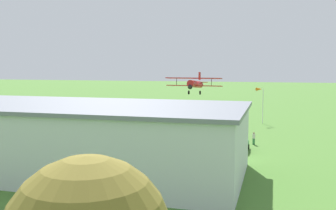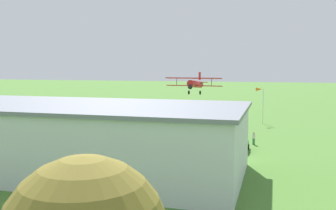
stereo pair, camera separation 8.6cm
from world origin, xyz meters
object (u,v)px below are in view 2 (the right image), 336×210
Objects in this scene: car_silver at (36,133)px; windsock at (260,92)px; person_by_parked_cars at (185,137)px; car_green at (240,145)px; biplane at (195,84)px; person_at_fence_line at (194,135)px; person_walking_on_apron at (8,135)px; person_beside_truck at (59,132)px; hangar at (76,138)px; person_crossing_taxiway at (254,138)px.

windsock reaches higher than car_silver.
person_by_parked_cars is 23.73m from windsock.
car_green is 2.62× the size of person_by_parked_cars.
person_at_fence_line is (-1.89, 9.68, -6.75)m from biplane.
person_beside_truck is (-5.81, -3.66, 0.05)m from person_walking_on_apron.
car_silver is at bearing 6.62° from person_by_parked_cars.
hangar is 18.97m from person_beside_truck.
windsock is at bearing -141.48° from person_walking_on_apron.
windsock is at bearing -134.01° from biplane.
person_beside_truck is at bearing 35.55° from biplane.
person_at_fence_line is at bearing 67.98° from windsock.
windsock is at bearing -112.73° from person_by_parked_cars.
car_green is at bearing -176.36° from person_walking_on_apron.
hangar is 19.06× the size of person_at_fence_line.
person_walking_on_apron is 6.87m from person_beside_truck.
car_silver is at bearing -1.09° from car_green.
hangar is 5.01× the size of windsock.
person_by_parked_cars is 0.97× the size of person_walking_on_apron.
person_by_parked_cars is (7.56, -3.07, -0.03)m from car_green.
person_at_fence_line is at bearing -114.43° from hangar.
person_by_parked_cars is 18.56m from person_beside_truck.
windsock is (-27.47, -22.83, 4.91)m from person_beside_truck.
car_green is 29.25m from car_silver.
person_beside_truck is 0.27× the size of windsock.
car_silver is (14.43, -13.99, -2.52)m from hangar.
person_at_fence_line reaches higher than car_green.
biplane is 14.48m from windsock.
car_silver is (29.24, -0.56, 0.03)m from car_green.
windsock is (0.04, -19.89, 4.96)m from person_crossing_taxiway.
windsock reaches higher than person_walking_on_apron.
person_at_fence_line is (6.69, -4.46, 0.04)m from car_green.
person_beside_truck is at bearing -147.80° from person_walking_on_apron.
person_walking_on_apron is (24.32, 5.10, 0.03)m from person_by_parked_cars.
person_walking_on_apron is 0.95× the size of person_beside_truck.
hangar is 18.87× the size of person_beside_truck.
car_green is at bearing 72.51° from person_crossing_taxiway.
car_green is 2.41× the size of person_beside_truck.
biplane reaches higher than car_silver.
person_by_parked_cars is 0.97× the size of person_crossing_taxiway.
car_green is at bearing 157.87° from person_by_parked_cars.
person_at_fence_line is at bearing -165.57° from person_walking_on_apron.
hangar is 28.58m from biplane.
person_beside_truck is at bearing 6.10° from person_crossing_taxiway.
biplane is 1.39× the size of windsock.
person_walking_on_apron is (33.32, 6.60, -0.00)m from person_crossing_taxiway.
person_walking_on_apron is at bearing 11.84° from person_by_parked_cars.
windsock reaches higher than person_by_parked_cars.
person_beside_truck reaches higher than car_silver.
hangar is 18.22m from person_by_parked_cars.
car_green is 0.64× the size of windsock.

